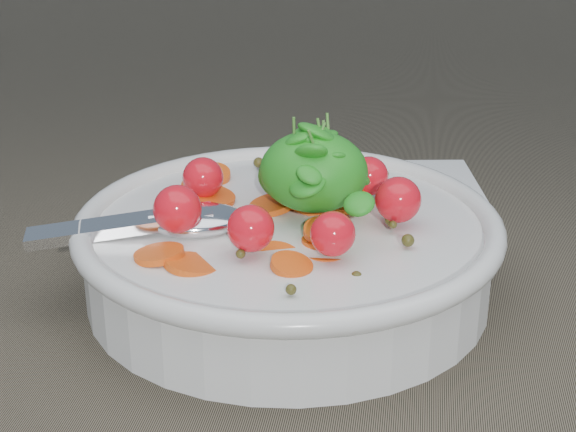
# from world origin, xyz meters

# --- Properties ---
(ground) EXTENTS (6.00, 6.00, 0.00)m
(ground) POSITION_xyz_m (0.00, 0.00, 0.00)
(ground) COLOR brown
(ground) RESTS_ON ground
(bowl) EXTENTS (0.31, 0.28, 0.12)m
(bowl) POSITION_xyz_m (-0.00, 0.01, 0.03)
(bowl) COLOR silver
(bowl) RESTS_ON ground
(napkin) EXTENTS (0.18, 0.16, 0.01)m
(napkin) POSITION_xyz_m (0.06, 0.21, 0.00)
(napkin) COLOR white
(napkin) RESTS_ON ground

